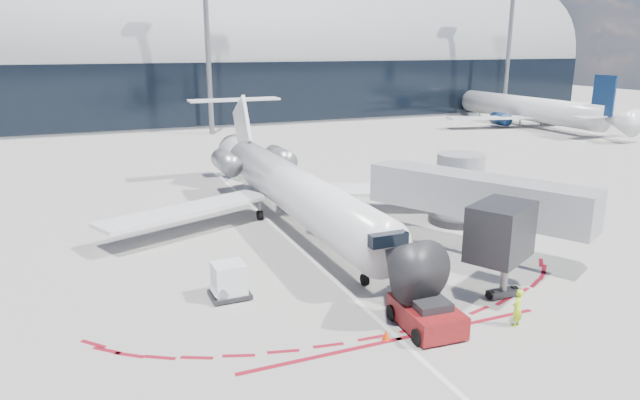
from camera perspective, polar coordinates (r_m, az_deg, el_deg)
name	(u,v)px	position (r m, az deg, el deg)	size (l,w,h in m)	color
ground	(301,251)	(34.20, -1.88, -5.09)	(260.00, 260.00, 0.00)	gray
apron_centerline	(290,240)	(35.96, -3.01, -4.05)	(0.25, 40.00, 0.01)	silver
apron_stop_bar	(399,339)	(24.71, 7.89, -13.60)	(14.00, 0.25, 0.01)	maroon
terminal_building	(155,67)	(95.73, -16.19, 12.63)	(150.00, 24.15, 24.00)	gray
jet_bridge	(471,198)	(35.38, 14.88, 0.21)	(10.03, 15.20, 4.90)	#989CA1
light_mast_centre	(207,40)	(79.71, -11.19, 15.39)	(0.70, 0.70, 25.00)	slate
light_mast_east	(509,41)	(102.38, 18.41, 14.82)	(0.70, 0.70, 25.00)	slate
regional_jet	(289,186)	(38.73, -3.15, 1.42)	(25.57, 31.53, 7.90)	silver
pushback_tug	(427,315)	(25.49, 10.61, -11.20)	(2.53, 5.56, 1.43)	#630E0E
ramp_worker	(517,308)	(26.54, 19.13, -10.16)	(0.63, 0.41, 1.72)	#BEF319
uld_container	(229,281)	(28.12, -9.07, -7.99)	(1.91, 1.63, 1.76)	black
safety_cone_left	(244,287)	(28.90, -7.60, -8.63)	(0.35, 0.35, 0.48)	#E23904
safety_cone_right	(386,335)	(24.49, 6.62, -13.24)	(0.33, 0.33, 0.46)	#E23904
bg_airliner_1	(529,92)	(92.75, 20.18, 10.13)	(31.67, 33.53, 10.24)	silver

